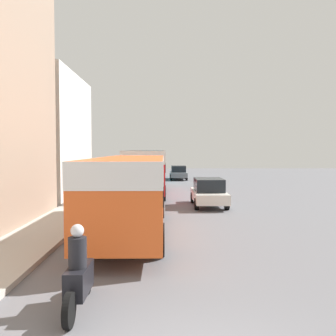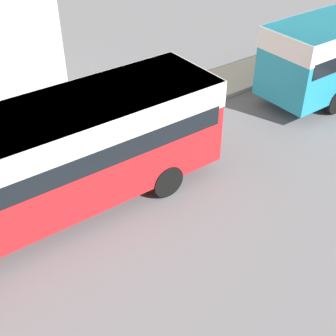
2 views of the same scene
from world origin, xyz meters
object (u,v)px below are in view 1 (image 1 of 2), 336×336
object	(u,v)px
bus_third_in_line	(151,161)
car_crossing	(178,172)
bus_following	(147,166)
motorcycle_behind_lead	(79,276)
pedestrian_near_curb	(133,166)
car_far_curb	(209,192)
bus_lead	(131,184)

from	to	relation	value
bus_third_in_line	car_crossing	size ratio (longest dim) A/B	2.40
bus_following	car_crossing	xyz separation A→B (m)	(2.78, 13.89, -1.25)
bus_following	bus_third_in_line	distance (m)	14.56
bus_third_in_line	motorcycle_behind_lead	bearing A→B (deg)	-90.58
motorcycle_behind_lead	pedestrian_near_curb	distance (m)	40.30
car_far_curb	pedestrian_near_curb	world-z (taller)	pedestrian_near_curb
car_crossing	car_far_curb	size ratio (longest dim) A/B	1.07
bus_lead	car_crossing	size ratio (longest dim) A/B	2.26
motorcycle_behind_lead	car_far_curb	world-z (taller)	motorcycle_behind_lead
car_crossing	bus_following	bearing A→B (deg)	-101.32
car_crossing	car_far_curb	world-z (taller)	car_far_curb
bus_third_in_line	pedestrian_near_curb	distance (m)	7.18
motorcycle_behind_lead	pedestrian_near_curb	world-z (taller)	pedestrian_near_curb
car_far_curb	car_crossing	bearing A→B (deg)	92.83
motorcycle_behind_lead	car_crossing	world-z (taller)	motorcycle_behind_lead
motorcycle_behind_lead	car_far_curb	size ratio (longest dim) A/B	0.53
motorcycle_behind_lead	car_far_curb	distance (m)	14.32
motorcycle_behind_lead	car_far_curb	bearing A→B (deg)	72.81
bus_lead	motorcycle_behind_lead	bearing A→B (deg)	-93.76
bus_third_in_line	motorcycle_behind_lead	distance (m)	33.63
car_far_curb	bus_third_in_line	bearing A→B (deg)	101.05
bus_lead	car_crossing	bearing A→B (deg)	83.81
bus_following	motorcycle_behind_lead	size ratio (longest dim) A/B	4.64
bus_lead	pedestrian_near_curb	size ratio (longest dim) A/B	5.60
bus_lead	bus_third_in_line	size ratio (longest dim) A/B	0.94
motorcycle_behind_lead	pedestrian_near_curb	size ratio (longest dim) A/B	1.22
motorcycle_behind_lead	pedestrian_near_curb	xyz separation A→B (m)	(-2.25, 40.23, 0.40)
bus_following	car_crossing	size ratio (longest dim) A/B	2.29
car_far_curb	pedestrian_near_curb	distance (m)	27.33
bus_lead	bus_following	size ratio (longest dim) A/B	0.99
bus_third_in_line	car_crossing	distance (m)	3.26
bus_lead	motorcycle_behind_lead	size ratio (longest dim) A/B	4.58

